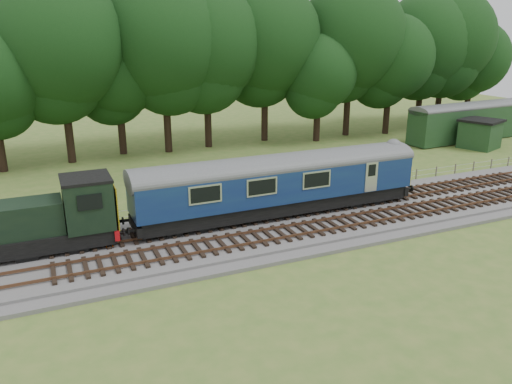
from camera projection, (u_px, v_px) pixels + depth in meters
name	position (u px, v px, depth m)	size (l,w,h in m)	color
ground	(339.00, 218.00, 31.41)	(120.00, 120.00, 0.00)	#456A27
ballast	(339.00, 216.00, 31.35)	(70.00, 7.00, 0.35)	#4C4C4F
track_north	(327.00, 205.00, 32.50)	(67.20, 2.40, 0.21)	black
track_south	(354.00, 221.00, 29.89)	(67.20, 2.40, 0.21)	black
fence	(304.00, 198.00, 35.32)	(64.00, 0.12, 1.00)	#6B6054
tree_line	(220.00, 147.00, 50.56)	(70.00, 8.00, 18.00)	black
dmu_railcar	(279.00, 179.00, 30.47)	(18.05, 2.86, 3.88)	black
shunter_loco	(33.00, 223.00, 25.31)	(8.92, 2.60, 3.38)	black
worker	(109.00, 233.00, 26.17)	(0.59, 0.39, 1.63)	#FF580D
parked_coach	(471.00, 119.00, 53.43)	(15.79, 3.83, 4.00)	#1B3B1B
shed	(480.00, 134.00, 49.97)	(4.54, 4.54, 2.89)	#1B3B1B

